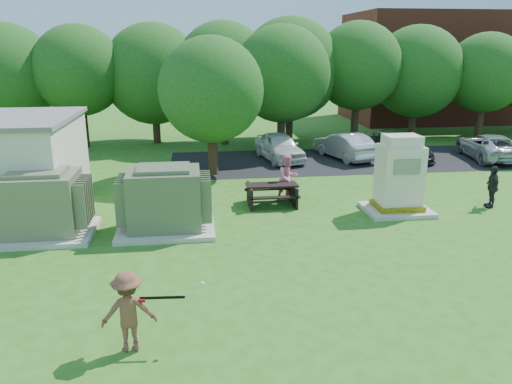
{
  "coord_description": "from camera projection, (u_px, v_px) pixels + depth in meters",
  "views": [
    {
      "loc": [
        -1.86,
        -10.56,
        5.62
      ],
      "look_at": [
        0.0,
        4.0,
        1.3
      ],
      "focal_mm": 35.0,
      "sensor_mm": 36.0,
      "label": 1
    }
  ],
  "objects": [
    {
      "name": "ground",
      "position": [
        277.0,
        291.0,
        11.86
      ],
      "size": [
        120.0,
        120.0,
        0.0
      ],
      "primitive_type": "plane",
      "color": "#2D6619",
      "rests_on": "ground"
    },
    {
      "name": "brick_building",
      "position": [
        448.0,
        67.0,
        38.62
      ],
      "size": [
        15.0,
        8.0,
        8.0
      ],
      "primitive_type": "cube",
      "color": "maroon",
      "rests_on": "ground"
    },
    {
      "name": "parking_strip",
      "position": [
        368.0,
        160.0,
        25.56
      ],
      "size": [
        20.0,
        6.0,
        0.01
      ],
      "primitive_type": "cube",
      "color": "#232326",
      "rests_on": "ground"
    },
    {
      "name": "transformer_left",
      "position": [
        41.0,
        206.0,
        15.08
      ],
      "size": [
        3.0,
        2.4,
        2.07
      ],
      "color": "beige",
      "rests_on": "ground"
    },
    {
      "name": "transformer_right",
      "position": [
        165.0,
        201.0,
        15.53
      ],
      "size": [
        3.0,
        2.4,
        2.07
      ],
      "color": "beige",
      "rests_on": "ground"
    },
    {
      "name": "generator_cabinet",
      "position": [
        399.0,
        179.0,
        17.2
      ],
      "size": [
        2.23,
        1.83,
        2.72
      ],
      "color": "beige",
      "rests_on": "ground"
    },
    {
      "name": "picnic_table",
      "position": [
        272.0,
        192.0,
        18.15
      ],
      "size": [
        1.86,
        1.4,
        0.8
      ],
      "color": "black",
      "rests_on": "ground"
    },
    {
      "name": "batter",
      "position": [
        128.0,
        311.0,
        9.4
      ],
      "size": [
        1.08,
        0.68,
        1.6
      ],
      "primitive_type": "imported",
      "rotation": [
        0.0,
        0.0,
        3.23
      ],
      "color": "brown",
      "rests_on": "ground"
    },
    {
      "name": "person_at_picnic",
      "position": [
        288.0,
        178.0,
        18.64
      ],
      "size": [
        1.03,
        0.92,
        1.75
      ],
      "primitive_type": "imported",
      "rotation": [
        0.0,
        0.0,
        0.37
      ],
      "color": "pink",
      "rests_on": "ground"
    },
    {
      "name": "person_walking_right",
      "position": [
        492.0,
        187.0,
        17.87
      ],
      "size": [
        0.55,
        0.95,
        1.53
      ],
      "primitive_type": "imported",
      "rotation": [
        0.0,
        0.0,
        4.5
      ],
      "color": "#242328",
      "rests_on": "ground"
    },
    {
      "name": "car_white",
      "position": [
        279.0,
        146.0,
        25.31
      ],
      "size": [
        2.33,
        4.32,
        1.4
      ],
      "primitive_type": "imported",
      "rotation": [
        0.0,
        0.0,
        0.17
      ],
      "color": "silver",
      "rests_on": "ground"
    },
    {
      "name": "car_silver_a",
      "position": [
        345.0,
        146.0,
        25.62
      ],
      "size": [
        2.51,
        4.32,
        1.34
      ],
      "primitive_type": "imported",
      "rotation": [
        0.0,
        0.0,
        3.42
      ],
      "color": "#B5B5BA",
      "rests_on": "ground"
    },
    {
      "name": "car_dark",
      "position": [
        399.0,
        148.0,
        25.45
      ],
      "size": [
        2.85,
        4.42,
        1.19
      ],
      "primitive_type": "imported",
      "rotation": [
        0.0,
        0.0,
        0.31
      ],
      "color": "black",
      "rests_on": "ground"
    },
    {
      "name": "car_silver_b",
      "position": [
        489.0,
        147.0,
        25.57
      ],
      "size": [
        2.79,
        4.89,
        1.29
      ],
      "primitive_type": "imported",
      "rotation": [
        0.0,
        0.0,
        2.99
      ],
      "color": "#BBBBC0",
      "rests_on": "ground"
    },
    {
      "name": "batting_equipment",
      "position": [
        164.0,
        296.0,
        9.39
      ],
      "size": [
        1.34,
        0.2,
        0.29
      ],
      "color": "black",
      "rests_on": "ground"
    },
    {
      "name": "tree_row",
      "position": [
        254.0,
        72.0,
        28.51
      ],
      "size": [
        41.3,
        13.3,
        7.3
      ],
      "color": "#47301E",
      "rests_on": "ground"
    }
  ]
}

